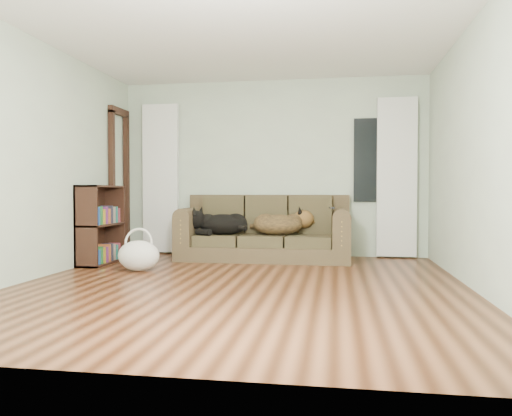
# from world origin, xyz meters

# --- Properties ---
(floor) EXTENTS (5.00, 5.00, 0.00)m
(floor) POSITION_xyz_m (0.00, 0.00, 0.00)
(floor) COLOR #36190B
(floor) RESTS_ON ground
(ceiling) EXTENTS (5.00, 5.00, 0.00)m
(ceiling) POSITION_xyz_m (0.00, 0.00, 2.60)
(ceiling) COLOR white
(ceiling) RESTS_ON ground
(wall_back) EXTENTS (4.50, 0.04, 2.60)m
(wall_back) POSITION_xyz_m (0.00, 2.50, 1.30)
(wall_back) COLOR #B2C7AA
(wall_back) RESTS_ON ground
(wall_left) EXTENTS (0.04, 5.00, 2.60)m
(wall_left) POSITION_xyz_m (-2.25, 0.00, 1.30)
(wall_left) COLOR #B2C7AA
(wall_left) RESTS_ON ground
(wall_right) EXTENTS (0.04, 5.00, 2.60)m
(wall_right) POSITION_xyz_m (2.25, 0.00, 1.30)
(wall_right) COLOR #B2C7AA
(wall_right) RESTS_ON ground
(curtain_left) EXTENTS (0.55, 0.08, 2.25)m
(curtain_left) POSITION_xyz_m (-1.70, 2.42, 1.15)
(curtain_left) COLOR white
(curtain_left) RESTS_ON ground
(curtain_right) EXTENTS (0.55, 0.08, 2.25)m
(curtain_right) POSITION_xyz_m (1.80, 2.42, 1.15)
(curtain_right) COLOR white
(curtain_right) RESTS_ON ground
(window_pane) EXTENTS (0.50, 0.03, 1.20)m
(window_pane) POSITION_xyz_m (1.45, 2.47, 1.40)
(window_pane) COLOR black
(window_pane) RESTS_ON wall_back
(door_casing) EXTENTS (0.07, 0.60, 2.10)m
(door_casing) POSITION_xyz_m (-2.20, 2.05, 1.05)
(door_casing) COLOR black
(door_casing) RESTS_ON ground
(sofa) EXTENTS (2.36, 1.02, 0.96)m
(sofa) POSITION_xyz_m (-0.04, 1.97, 0.45)
(sofa) COLOR #322D1B
(sofa) RESTS_ON floor
(dog_black_lab) EXTENTS (0.75, 0.56, 0.30)m
(dog_black_lab) POSITION_xyz_m (-0.64, 1.88, 0.48)
(dog_black_lab) COLOR black
(dog_black_lab) RESTS_ON sofa
(dog_shepherd) EXTENTS (0.76, 0.57, 0.32)m
(dog_shepherd) POSITION_xyz_m (0.20, 1.96, 0.49)
(dog_shepherd) COLOR black
(dog_shepherd) RESTS_ON sofa
(tv_remote) EXTENTS (0.08, 0.19, 0.02)m
(tv_remote) POSITION_xyz_m (0.90, 1.87, 0.73)
(tv_remote) COLOR black
(tv_remote) RESTS_ON sofa
(tote_bag) EXTENTS (0.60, 0.53, 0.36)m
(tote_bag) POSITION_xyz_m (-1.36, 0.73, 0.16)
(tote_bag) COLOR silver
(tote_bag) RESTS_ON floor
(bookshelf) EXTENTS (0.37, 0.84, 1.03)m
(bookshelf) POSITION_xyz_m (-2.09, 1.23, 0.50)
(bookshelf) COLOR black
(bookshelf) RESTS_ON floor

